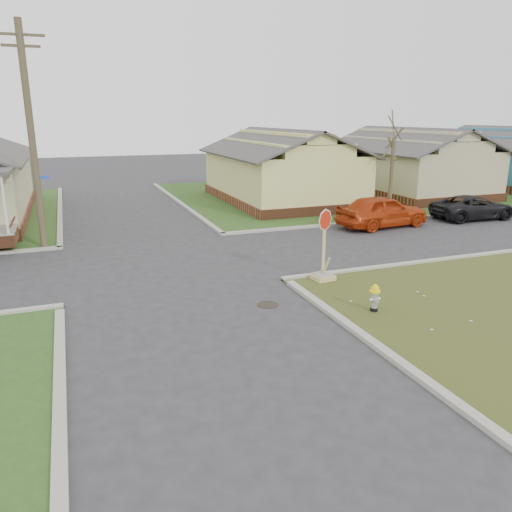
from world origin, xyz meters
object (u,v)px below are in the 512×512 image
object	(u,v)px
dark_pickup	(473,207)
utility_pole	(32,136)
stop_sign	(323,264)
red_sedan	(382,211)
fire_hydrant	(375,296)

from	to	relation	value
dark_pickup	utility_pole	bearing A→B (deg)	88.83
stop_sign	dark_pickup	world-z (taller)	stop_sign
red_sedan	dark_pickup	distance (m)	5.85
red_sedan	utility_pole	bearing A→B (deg)	78.83
red_sedan	dark_pickup	world-z (taller)	red_sedan
red_sedan	dark_pickup	size ratio (longest dim) A/B	1.04
utility_pole	stop_sign	world-z (taller)	utility_pole
utility_pole	dark_pickup	bearing A→B (deg)	-3.78
stop_sign	red_sedan	world-z (taller)	stop_sign
utility_pole	fire_hydrant	size ratio (longest dim) A/B	11.20
utility_pole	red_sedan	world-z (taller)	utility_pole
fire_hydrant	red_sedan	bearing A→B (deg)	54.45
fire_hydrant	red_sedan	xyz separation A→B (m)	(6.82, 9.62, 0.33)
utility_pole	stop_sign	distance (m)	12.70
utility_pole	dark_pickup	size ratio (longest dim) A/B	1.95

